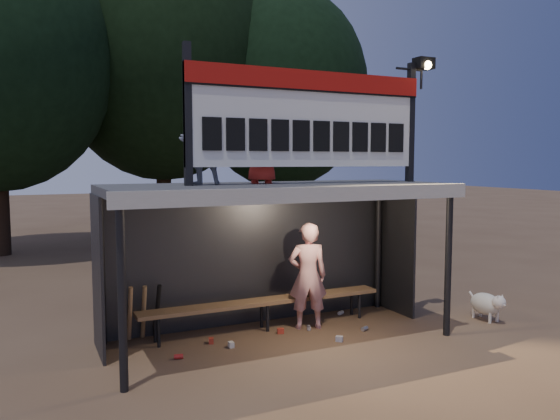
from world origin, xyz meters
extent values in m
plane|color=brown|center=(0.00, 0.00, 0.00)|extent=(80.00, 80.00, 0.00)
imported|color=white|center=(0.65, 0.32, 0.85)|extent=(0.71, 0.57, 1.69)
imported|color=gray|center=(-1.13, 0.18, 2.92)|extent=(0.60, 0.48, 1.19)
imported|color=#B3251B|center=(-0.18, 0.23, 2.87)|extent=(0.60, 0.46, 1.09)
cube|color=#3D3D3F|center=(0.00, 0.00, 2.26)|extent=(5.00, 2.00, 0.12)
cube|color=beige|center=(0.00, -1.02, 2.22)|extent=(5.10, 0.06, 0.20)
cylinder|color=black|center=(-2.40, -0.90, 1.10)|extent=(0.10, 0.10, 2.20)
cylinder|color=black|center=(2.40, -0.90, 1.10)|extent=(0.10, 0.10, 2.20)
cylinder|color=black|center=(-2.40, 0.90, 1.10)|extent=(0.10, 0.10, 2.20)
cylinder|color=black|center=(2.40, 0.90, 1.10)|extent=(0.10, 0.10, 2.20)
cube|color=black|center=(0.00, 1.00, 1.10)|extent=(5.00, 0.04, 2.20)
cube|color=black|center=(-2.50, 0.50, 1.10)|extent=(0.04, 1.00, 2.20)
cube|color=black|center=(2.50, 0.50, 1.10)|extent=(0.04, 1.00, 2.20)
cylinder|color=black|center=(0.00, 1.00, 2.15)|extent=(5.00, 0.06, 0.06)
cube|color=black|center=(-1.35, 0.00, 3.27)|extent=(0.10, 0.10, 1.90)
cube|color=black|center=(2.35, 0.00, 3.27)|extent=(0.10, 0.10, 1.90)
cube|color=white|center=(0.50, 0.00, 3.27)|extent=(3.80, 0.08, 1.40)
cube|color=#AB120C|center=(0.50, -0.05, 3.83)|extent=(3.80, 0.04, 0.28)
cube|color=black|center=(0.50, -0.06, 3.68)|extent=(3.80, 0.02, 0.03)
cube|color=black|center=(-1.03, -0.05, 3.02)|extent=(0.27, 0.03, 0.45)
cube|color=black|center=(-0.69, -0.05, 3.02)|extent=(0.27, 0.03, 0.45)
cube|color=black|center=(-0.35, -0.05, 3.02)|extent=(0.27, 0.03, 0.45)
cube|color=black|center=(-0.01, -0.05, 3.02)|extent=(0.27, 0.03, 0.45)
cube|color=black|center=(0.33, -0.05, 3.02)|extent=(0.27, 0.03, 0.45)
cube|color=black|center=(0.67, -0.05, 3.02)|extent=(0.27, 0.03, 0.45)
cube|color=black|center=(1.01, -0.05, 3.02)|extent=(0.27, 0.03, 0.45)
cube|color=black|center=(1.35, -0.05, 3.02)|extent=(0.27, 0.03, 0.45)
cube|color=black|center=(1.69, -0.05, 3.02)|extent=(0.27, 0.03, 0.45)
cube|color=black|center=(2.03, -0.05, 3.02)|extent=(0.27, 0.03, 0.45)
cylinder|color=black|center=(2.30, 0.00, 4.12)|extent=(0.50, 0.04, 0.04)
cylinder|color=black|center=(2.55, 0.00, 3.97)|extent=(0.04, 0.04, 0.30)
cube|color=black|center=(2.55, -0.05, 4.22)|extent=(0.30, 0.22, 0.18)
sphere|color=#FFD88C|center=(2.55, -0.14, 4.18)|extent=(0.14, 0.14, 0.14)
cube|color=brown|center=(0.00, 0.55, 0.45)|extent=(4.00, 0.35, 0.06)
cylinder|color=black|center=(-1.70, 0.43, 0.23)|extent=(0.05, 0.05, 0.45)
cylinder|color=black|center=(-1.70, 0.67, 0.23)|extent=(0.05, 0.05, 0.45)
cylinder|color=black|center=(0.00, 0.43, 0.23)|extent=(0.05, 0.05, 0.45)
cylinder|color=black|center=(0.00, 0.67, 0.23)|extent=(0.05, 0.05, 0.45)
cylinder|color=black|center=(1.70, 0.43, 0.23)|extent=(0.05, 0.05, 0.45)
cylinder|color=black|center=(1.70, 0.67, 0.23)|extent=(0.05, 0.05, 0.45)
cylinder|color=black|center=(1.00, 11.50, 2.09)|extent=(0.50, 0.50, 4.18)
ellipsoid|color=black|center=(1.00, 11.50, 6.18)|extent=(7.22, 7.22, 8.36)
cylinder|color=#2F2215|center=(5.00, 10.50, 1.76)|extent=(0.50, 0.50, 3.52)
ellipsoid|color=black|center=(5.00, 10.50, 5.20)|extent=(6.08, 6.08, 7.04)
ellipsoid|color=beige|center=(3.56, -0.54, 0.27)|extent=(0.36, 0.58, 0.36)
sphere|color=white|center=(3.56, -0.82, 0.36)|extent=(0.22, 0.22, 0.22)
cone|color=beige|center=(3.56, -0.92, 0.34)|extent=(0.10, 0.10, 0.10)
cone|color=beige|center=(3.51, -0.84, 0.46)|extent=(0.06, 0.06, 0.07)
cone|color=beige|center=(3.61, -0.84, 0.46)|extent=(0.06, 0.06, 0.07)
cylinder|color=beige|center=(3.48, -0.72, 0.09)|extent=(0.05, 0.05, 0.18)
cylinder|color=silver|center=(3.64, -0.72, 0.09)|extent=(0.05, 0.05, 0.18)
cylinder|color=silver|center=(3.48, -0.36, 0.09)|extent=(0.05, 0.05, 0.18)
cylinder|color=beige|center=(3.64, -0.36, 0.09)|extent=(0.05, 0.05, 0.18)
cylinder|color=beige|center=(3.56, -0.24, 0.34)|extent=(0.04, 0.16, 0.14)
cylinder|color=#9D7249|center=(-2.03, 0.82, 0.43)|extent=(0.08, 0.27, 0.84)
cylinder|color=olive|center=(-1.83, 0.82, 0.43)|extent=(0.07, 0.30, 0.83)
cylinder|color=black|center=(-1.63, 0.82, 0.43)|extent=(0.09, 0.33, 0.83)
cube|color=#A82C1C|center=(-0.97, 0.26, 0.04)|extent=(0.10, 0.12, 0.08)
cylinder|color=#B2B3B8|center=(1.39, -0.19, 0.04)|extent=(0.14, 0.11, 0.07)
cube|color=beige|center=(-0.77, -0.02, 0.04)|extent=(0.07, 0.10, 0.08)
cylinder|color=red|center=(-1.57, -0.16, 0.04)|extent=(0.13, 0.09, 0.07)
cube|color=#B7B7BC|center=(0.76, -0.46, 0.04)|extent=(0.12, 0.12, 0.08)
cylinder|color=silver|center=(1.52, 0.74, 0.04)|extent=(0.14, 0.12, 0.07)
cube|color=red|center=(0.14, 0.25, 0.04)|extent=(0.12, 0.10, 0.08)
cylinder|color=#B9B9BE|center=(0.62, 0.22, 0.04)|extent=(0.11, 0.14, 0.07)
camera|label=1|loc=(-3.36, -7.17, 2.65)|focal=35.00mm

